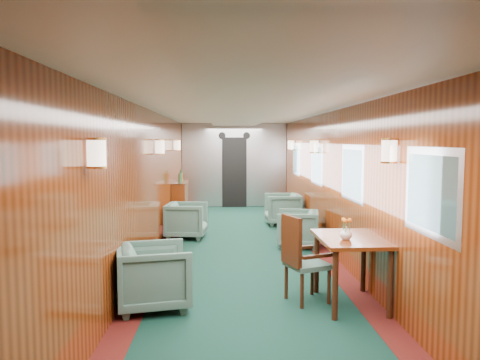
{
  "coord_description": "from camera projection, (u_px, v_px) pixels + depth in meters",
  "views": [
    {
      "loc": [
        -0.33,
        -7.5,
        1.9
      ],
      "look_at": [
        0.0,
        1.46,
        1.15
      ],
      "focal_mm": 35.0,
      "sensor_mm": 36.0,
      "label": 1
    }
  ],
  "objects": [
    {
      "name": "room",
      "position": [
        243.0,
        158.0,
        7.51
      ],
      "size": [
        12.0,
        12.1,
        2.4
      ],
      "color": "#0D3025",
      "rests_on": "ground"
    },
    {
      "name": "armchair_right_far",
      "position": [
        282.0,
        209.0,
        10.62
      ],
      "size": [
        0.8,
        0.77,
        0.71
      ],
      "primitive_type": "imported",
      "rotation": [
        0.0,
        0.0,
        -1.55
      ],
      "color": "#1A3D38",
      "rests_on": "ground"
    },
    {
      "name": "armchair_right_near",
      "position": [
        298.0,
        228.0,
        8.4
      ],
      "size": [
        0.85,
        0.83,
        0.66
      ],
      "primitive_type": "imported",
      "rotation": [
        0.0,
        0.0,
        -1.76
      ],
      "color": "#1A3D38",
      "rests_on": "ground"
    },
    {
      "name": "armchair_left_far",
      "position": [
        187.0,
        220.0,
        9.16
      ],
      "size": [
        0.84,
        0.82,
        0.7
      ],
      "primitive_type": "imported",
      "rotation": [
        0.0,
        0.0,
        1.47
      ],
      "color": "#1A3D38",
      "rests_on": "ground"
    },
    {
      "name": "windows_right",
      "position": [
        331.0,
        168.0,
        7.82
      ],
      "size": [
        0.02,
        8.6,
        0.8
      ],
      "color": "silver",
      "rests_on": "ground"
    },
    {
      "name": "wall_sconces",
      "position": [
        242.0,
        147.0,
        8.06
      ],
      "size": [
        2.97,
        7.97,
        0.25
      ],
      "color": "beige",
      "rests_on": "ground"
    },
    {
      "name": "armchair_left_near",
      "position": [
        154.0,
        276.0,
        5.32
      ],
      "size": [
        0.96,
        0.94,
        0.73
      ],
      "primitive_type": "imported",
      "rotation": [
        0.0,
        0.0,
        1.79
      ],
      "color": "#1A3D38",
      "rests_on": "ground"
    },
    {
      "name": "dining_table",
      "position": [
        351.0,
        248.0,
        5.4
      ],
      "size": [
        0.76,
        1.07,
        0.8
      ],
      "rotation": [
        0.0,
        0.0,
        0.01
      ],
      "color": "#682A0D",
      "rests_on": "ground"
    },
    {
      "name": "bulkhead",
      "position": [
        234.0,
        166.0,
        13.43
      ],
      "size": [
        2.98,
        0.17,
        2.39
      ],
      "color": "#AFB2B7",
      "rests_on": "ground"
    },
    {
      "name": "credenza",
      "position": [
        180.0,
        201.0,
        11.04
      ],
      "size": [
        0.33,
        1.05,
        1.22
      ],
      "color": "#682A0D",
      "rests_on": "ground"
    },
    {
      "name": "side_chair",
      "position": [
        300.0,
        256.0,
        5.47
      ],
      "size": [
        0.59,
        0.6,
        1.04
      ],
      "rotation": [
        0.0,
        0.0,
        0.37
      ],
      "color": "#1A3D38",
      "rests_on": "ground"
    },
    {
      "name": "flower_vase",
      "position": [
        346.0,
        233.0,
        5.24
      ],
      "size": [
        0.17,
        0.17,
        0.14
      ],
      "primitive_type": "imported",
      "rotation": [
        0.0,
        0.0,
        0.22
      ],
      "color": "silver",
      "rests_on": "dining_table"
    }
  ]
}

